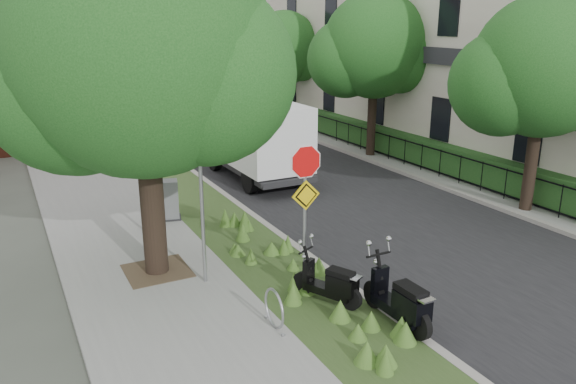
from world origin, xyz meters
The scene contains 21 objects.
ground centered at (0.00, 0.00, 0.00)m, with size 120.00×120.00×0.00m, color #4C5147.
sidewalk_near centered at (-4.25, 10.00, 0.06)m, with size 3.50×60.00×0.12m, color gray.
verge centered at (-1.50, 10.00, 0.06)m, with size 2.00×60.00×0.12m, color #344C20.
kerb_near centered at (-0.50, 10.00, 0.07)m, with size 0.20×60.00×0.13m, color #9E9991.
road centered at (3.00, 10.00, 0.01)m, with size 7.00×60.00×0.01m, color black.
kerb_far centered at (6.50, 10.00, 0.07)m, with size 0.20×60.00×0.13m, color #9E9991.
footpath_far centered at (8.20, 10.00, 0.06)m, with size 3.20×60.00×0.12m, color gray.
street_tree_main centered at (-4.08, 2.86, 4.80)m, with size 6.21×5.54×7.66m.
bare_post centered at (-3.20, 1.80, 2.12)m, with size 0.08×0.08×4.00m.
bike_hoop centered at (-2.70, -0.60, 0.50)m, with size 0.06×0.78×0.77m.
sign_assembly centered at (-1.40, 0.58, 2.33)m, with size 0.94×0.08×3.22m.
fence_far centered at (7.20, 10.00, 0.67)m, with size 0.04×24.00×1.00m.
hedge_far centered at (7.90, 10.00, 0.67)m, with size 1.00×24.00×1.10m, color #18431A.
terrace_houses centered at (11.49, 10.00, 4.16)m, with size 7.40×26.40×8.20m.
far_tree_a centered at (6.94, 2.05, 4.13)m, with size 4.60×4.10×6.22m.
far_tree_b centered at (6.94, 10.05, 4.37)m, with size 4.83×4.31×6.56m.
far_tree_c centered at (6.94, 18.04, 3.95)m, with size 4.37×3.89×5.93m.
scooter_near centered at (-1.25, -0.35, 0.49)m, with size 0.84×1.50×0.77m.
scooter_far centered at (-0.60, -1.70, 0.55)m, with size 0.40×1.88×0.90m.
box_truck centered at (1.37, 9.10, 1.58)m, with size 2.18×5.35×2.42m.
utility_cabinet centered at (-2.86, 6.13, 0.66)m, with size 0.96×0.75×1.13m.
Camera 1 is at (-6.73, -8.91, 5.59)m, focal length 35.00 mm.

